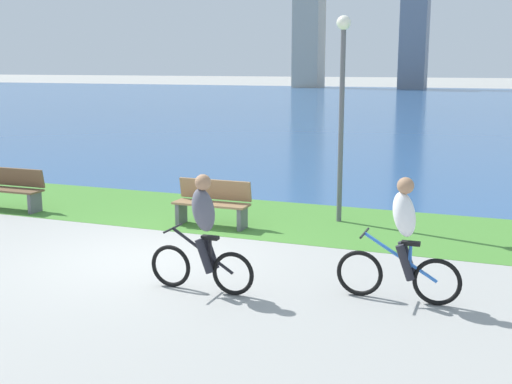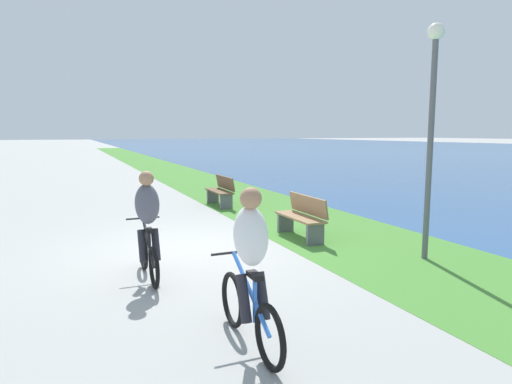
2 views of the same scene
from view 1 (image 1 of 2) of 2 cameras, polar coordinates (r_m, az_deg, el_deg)
The scene contains 8 objects.
ground_plane at distance 10.76m, azimuth -9.40°, elevation -5.75°, with size 300.00×300.00×0.00m, color #9E9E99.
grass_strip_bayside at distance 13.61m, azimuth -2.41°, elevation -2.01°, with size 120.00×3.30×0.01m, color #478433.
bay_water_surface at distance 52.41m, azimuth 15.24°, elevation 7.38°, with size 300.00×76.47×0.00m, color #2D568C.
cyclist_lead at distance 8.93m, azimuth -4.68°, elevation -3.64°, with size 1.56×0.52×1.65m.
cyclist_trailing at distance 8.75m, azimuth 12.68°, elevation -4.14°, with size 1.65×0.52×1.67m.
bench_near_path at distance 12.63m, azimuth -3.85°, elevation -1.00°, with size 1.50×0.47×0.90m.
bench_far_along_path at distance 14.97m, azimuth -20.66°, elevation 0.22°, with size 1.50×0.47×0.90m.
lamppost_tall at distance 12.81m, azimuth 7.56°, elevation 8.89°, with size 0.28×0.28×4.01m.
Camera 1 is at (5.26, -8.86, 3.10)m, focal length 45.60 mm.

